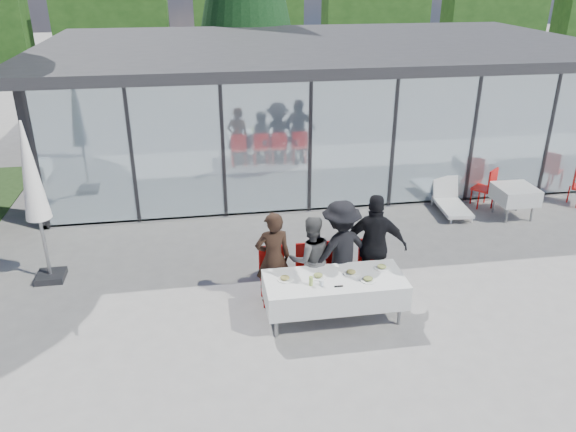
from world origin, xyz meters
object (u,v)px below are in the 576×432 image
object	(u,v)px
plate_d	(382,267)
plate_c	(351,273)
diner_chair_c	(338,266)
spare_table_right	(515,194)
diner_c	(340,250)
diner_chair_a	(273,271)
juice_bottle	(311,281)
market_umbrella	(32,181)
diner_b	(311,259)
plate_b	(318,276)
dining_table	(334,290)
diner_chair_d	(372,263)
spare_chair_b	(487,186)
diner_a	(273,259)
lounger	(450,201)
diner_chair_b	(309,268)
plate_a	(285,278)
plate_extra	(368,279)
diner_d	(375,246)
folded_eyeglasses	(339,286)

from	to	relation	value
plate_d	plate_c	bearing A→B (deg)	-170.61
diner_chair_c	spare_table_right	distance (m)	5.41
diner_c	spare_table_right	bearing A→B (deg)	-170.73
diner_chair_a	spare_table_right	size ratio (longest dim) A/B	1.13
juice_bottle	market_umbrella	distance (m)	5.09
spare_table_right	diner_b	bearing A→B (deg)	-153.34
diner_b	plate_b	bearing A→B (deg)	87.18
dining_table	diner_chair_d	world-z (taller)	diner_chair_d
diner_chair_c	diner_chair_d	size ratio (longest dim) A/B	1.00
plate_d	spare_chair_b	xyz separation A→B (m)	(3.83, 3.76, -0.24)
diner_a	lounger	size ratio (longest dim) A/B	1.22
market_umbrella	diner_c	bearing A→B (deg)	-15.34
diner_chair_d	diner_chair_a	bearing A→B (deg)	180.00
diner_chair_a	lounger	xyz separation A→B (m)	(4.64, 3.11, -0.28)
diner_chair_b	plate_a	xyz separation A→B (m)	(-0.53, -0.66, 0.24)
plate_a	spare_table_right	distance (m)	6.65
juice_bottle	market_umbrella	world-z (taller)	market_umbrella
plate_a	plate_c	bearing A→B (deg)	0.47
diner_chair_b	lounger	size ratio (longest dim) A/B	0.71
diner_chair_a	plate_extra	distance (m)	1.69
diner_chair_a	juice_bottle	world-z (taller)	diner_chair_a
spare_table_right	spare_chair_b	world-z (taller)	spare_chair_b
diner_chair_a	diner_chair_c	xyz separation A→B (m)	(1.15, 0.00, 0.00)
diner_chair_b	plate_c	size ratio (longest dim) A/B	3.92
diner_c	plate_d	bearing A→B (deg)	121.75
diner_a	diner_chair_d	distance (m)	1.79
diner_b	plate_b	world-z (taller)	diner_b
diner_c	diner_chair_b	bearing A→B (deg)	-30.62
diner_chair_a	diner_a	bearing A→B (deg)	-90.00
plate_c	market_umbrella	distance (m)	5.65
juice_bottle	market_umbrella	size ratio (longest dim) A/B	0.05
spare_chair_b	plate_a	bearing A→B (deg)	-144.81
diner_a	market_umbrella	bearing A→B (deg)	-25.56
diner_chair_a	diner_d	xyz separation A→B (m)	(1.76, -0.10, 0.39)
diner_d	juice_bottle	world-z (taller)	diner_d
diner_c	spare_chair_b	distance (m)	5.52
diner_a	juice_bottle	bearing A→B (deg)	115.28
diner_chair_d	plate_d	world-z (taller)	diner_chair_d
plate_b	plate_extra	world-z (taller)	same
dining_table	spare_table_right	distance (m)	6.01
diner_b	lounger	size ratio (longest dim) A/B	1.13
dining_table	folded_eyeglasses	xyz separation A→B (m)	(-0.00, -0.26, 0.22)
plate_d	market_umbrella	size ratio (longest dim) A/B	0.08
plate_extra	lounger	world-z (taller)	plate_extra
diner_chair_a	spare_chair_b	world-z (taller)	same
spare_chair_b	juice_bottle	bearing A→B (deg)	-141.27
folded_eyeglasses	lounger	size ratio (longest dim) A/B	0.10
diner_d	spare_table_right	size ratio (longest dim) A/B	2.17
plate_a	juice_bottle	size ratio (longest dim) A/B	1.65
diner_chair_b	diner_chair_c	world-z (taller)	same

